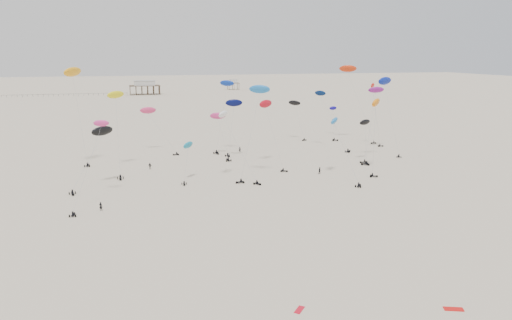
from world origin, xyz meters
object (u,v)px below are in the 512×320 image
object	(u,v)px
pavilion_small	(233,85)
spectator_0	(101,211)
pavilion_main	(145,88)
rig_9	(152,117)
rig_0	(232,131)
rig_4	(98,141)

from	to	relation	value
pavilion_small	spectator_0	xyz separation A→B (m)	(-90.97, -296.19, -3.49)
pavilion_main	rig_9	distance (m)	209.93
rig_0	spectator_0	xyz separation A→B (m)	(-28.69, -17.05, -11.17)
rig_9	pavilion_small	bearing A→B (deg)	-30.11
rig_4	rig_9	bearing A→B (deg)	-121.94
pavilion_small	pavilion_main	bearing A→B (deg)	-156.80
pavilion_small	rig_9	bearing A→B (deg)	-107.94
rig_4	spectator_0	xyz separation A→B (m)	(0.74, -19.33, -9.97)
pavilion_small	spectator_0	distance (m)	309.87
rig_9	spectator_0	bearing A→B (deg)	154.54
rig_4	rig_9	xyz separation A→B (m)	(14.08, 37.15, 0.10)
pavilion_main	rig_0	size ratio (longest dim) A/B	1.22
pavilion_main	pavilion_small	world-z (taller)	pavilion_main
pavilion_small	rig_0	xyz separation A→B (m)	(-62.27, -279.15, 7.68)
rig_0	pavilion_main	bearing A→B (deg)	-118.53
pavilion_main	pavilion_small	distance (m)	76.16
pavilion_small	rig_4	world-z (taller)	rig_4
rig_4	pavilion_main	bearing A→B (deg)	-106.20
pavilion_main	rig_9	xyz separation A→B (m)	(-7.62, -209.71, 5.85)
rig_4	spectator_0	distance (m)	21.76
rig_4	pavilion_small	bearing A→B (deg)	-119.51
rig_0	rig_9	xyz separation A→B (m)	(-15.35, 39.43, -1.10)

